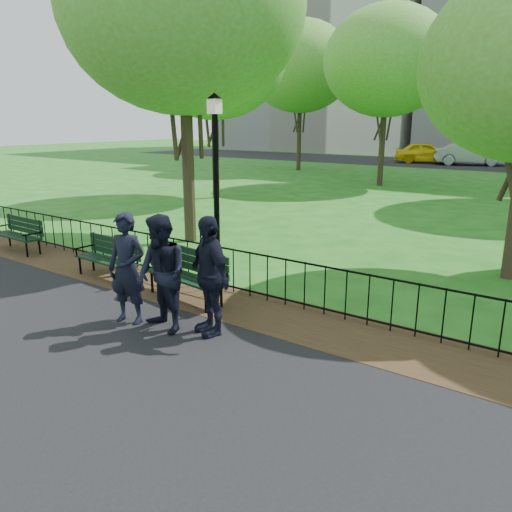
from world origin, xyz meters
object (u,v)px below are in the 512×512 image
Objects in this scene: person_mid at (162,275)px; person_right at (209,276)px; tree_mid_w at (214,56)px; sedan_silver at (469,154)px; park_bench_main at (174,264)px; tree_far_w at (301,67)px; park_bench_left_b at (20,231)px; lamppost at (216,175)px; park_bench_left_a at (110,254)px; tree_far_c at (387,61)px; tree_near_w at (183,7)px; taxi at (426,153)px; person_left at (127,269)px.

person_mid is 0.75m from person_right.
person_right is at bearing 44.03° from person_mid.
sedan_silver is (5.01, 23.33, -4.98)m from tree_mid_w.
park_bench_main is 0.20× the size of tree_far_w.
person_mid is (8.55, -11.50, -4.86)m from tree_mid_w.
tree_far_w is at bearing 129.85° from person_mid.
tree_far_w is 14.69m from sedan_silver.
person_right reaches higher than sedan_silver.
person_right reaches higher than park_bench_left_b.
tree_far_w is 27.75m from person_mid.
park_bench_main is at bearing 141.81° from person_mid.
lamppost is at bearing -49.85° from tree_mid_w.
tree_far_w reaches higher than person_right.
park_bench_left_a is 3.76m from person_right.
tree_far_c is (2.32, 18.24, 5.51)m from park_bench_left_b.
park_bench_left_a is 25.49m from tree_far_w.
tree_near_w is at bearing -67.35° from tree_far_w.
person_mid is 35.67m from taxi.
lamppost is 0.77× the size of sedan_silver.
tree_near_w reaches higher than lamppost.
person_left is (3.64, -19.75, -5.11)m from tree_far_c.
tree_far_w reaches higher than sedan_silver.
park_bench_main is 0.38× the size of sedan_silver.
park_bench_left_a is 19.23m from tree_far_c.
sedan_silver is (8.53, 10.48, -5.77)m from tree_far_w.
taxi is (-7.47, 34.63, -0.15)m from person_right.
person_right is (7.34, -1.07, 0.42)m from park_bench_left_b.
park_bench_main reaches higher than park_bench_left_a.
tree_near_w is 1.84× the size of taxi.
tree_far_c is at bearing 91.67° from tree_near_w.
tree_far_w reaches higher than park_bench_main.
park_bench_left_a is 3.28m from person_mid.
person_right is (4.59, -4.49, -5.06)m from tree_near_w.
tree_near_w reaches higher than park_bench_main.
tree_near_w is 30.40m from sedan_silver.
taxi is (-5.80, 33.73, 0.15)m from park_bench_main.
park_bench_main is 7.09m from tree_near_w.
tree_far_c is at bearing 62.99° from tree_mid_w.
tree_far_w is (-8.12, 19.47, 0.58)m from tree_near_w.
person_right reaches higher than person_left.
park_bench_main is 1.00× the size of person_right.
park_bench_left_b is 0.20× the size of tree_mid_w.
sedan_silver is at bearing 50.86° from tree_far_w.
person_left is (11.33, -24.41, -5.67)m from tree_far_w.
taxi is (-5.03, 31.53, -1.29)m from lamppost.
tree_far_w is 1.90× the size of sedan_silver.
park_bench_left_b is 33.56m from taxi.
park_bench_main is 1.12× the size of park_bench_left_b.
park_bench_left_b is 33.52m from sedan_silver.
tree_far_c reaches higher than park_bench_left_b.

